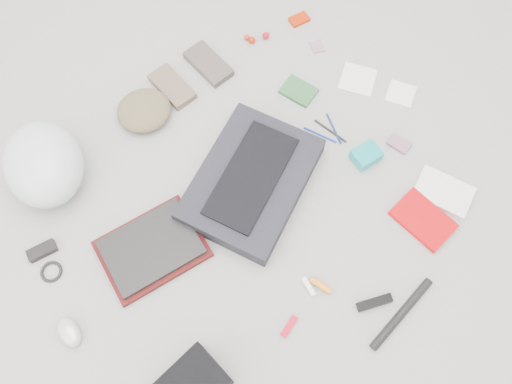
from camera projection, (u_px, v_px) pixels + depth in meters
ground_plane at (256, 197)px, 1.83m from camera, size 4.00×4.00×0.00m
messenger_bag at (251, 181)px, 1.81m from camera, size 0.61×0.54×0.08m
bag_flap at (251, 176)px, 1.76m from camera, size 0.45×0.34×0.01m
laptop_sleeve at (152, 249)px, 1.74m from camera, size 0.38×0.30×0.02m
laptop at (151, 247)px, 1.72m from camera, size 0.34×0.27×0.02m
bike_helmet at (43, 164)px, 1.77m from camera, size 0.36×0.41×0.21m
beanie at (144, 111)px, 1.93m from camera, size 0.25×0.25×0.07m
mitten_left at (172, 87)px, 1.99m from camera, size 0.11×0.20×0.03m
mitten_right at (208, 64)px, 2.04m from camera, size 0.11×0.21×0.03m
power_brick at (42, 251)px, 1.74m from camera, size 0.10×0.06×0.03m
cable_coil at (51, 272)px, 1.72m from camera, size 0.10×0.10×0.01m
mouse at (69, 332)px, 1.62m from camera, size 0.07×0.11×0.04m
multitool at (289, 326)px, 1.65m from camera, size 0.08×0.04×0.01m
toiletry_tube_white at (309, 286)px, 1.69m from camera, size 0.03×0.07×0.02m
toiletry_tube_orange at (321, 285)px, 1.69m from camera, size 0.04×0.08×0.02m
u_lock at (374, 302)px, 1.67m from camera, size 0.12×0.07×0.02m
bike_pump at (402, 314)px, 1.65m from camera, size 0.31×0.07×0.03m
book_red at (423, 220)px, 1.78m from camera, size 0.16×0.22×0.02m
book_white at (444, 192)px, 1.82m from camera, size 0.20×0.24×0.02m
notepad at (299, 91)px, 2.00m from camera, size 0.13×0.15×0.02m
pen_blue at (320, 135)px, 1.92m from camera, size 0.06×0.13×0.01m
pen_black at (331, 131)px, 1.93m from camera, size 0.04×0.15×0.01m
pen_navy at (334, 129)px, 1.93m from camera, size 0.05×0.14×0.01m
accordion_wallet at (366, 155)px, 1.87m from camera, size 0.11×0.09×0.05m
card_deck at (399, 144)px, 1.90m from camera, size 0.07×0.09×0.02m
napkin_top at (358, 79)px, 2.02m from camera, size 0.19×0.19×0.01m
napkin_bottom at (401, 94)px, 2.00m from camera, size 0.14×0.14×0.01m
lollipop_a at (247, 37)px, 2.09m from camera, size 0.03×0.03×0.02m
lollipop_b at (252, 40)px, 2.08m from camera, size 0.03×0.03×0.03m
lollipop_c at (266, 36)px, 2.09m from camera, size 0.03×0.03×0.03m
altoids_tin at (299, 19)px, 2.13m from camera, size 0.09×0.06×0.02m
stamp_sheet at (317, 47)px, 2.09m from camera, size 0.07×0.08×0.00m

